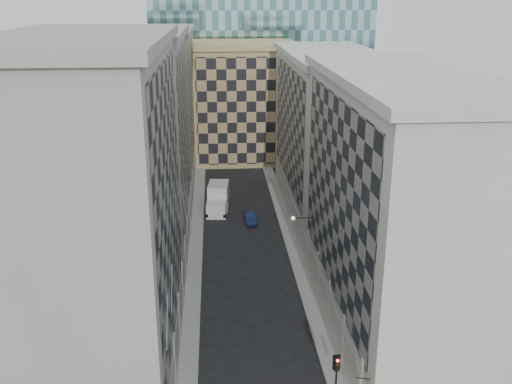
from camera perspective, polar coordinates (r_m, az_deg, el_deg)
name	(u,v)px	position (r m, az deg, el deg)	size (l,w,h in m)	color
sidewalk_west	(195,254)	(60.70, -6.09, -6.14)	(1.50, 100.00, 0.15)	gray
sidewalk_east	(294,250)	(61.19, 3.83, -5.85)	(1.50, 100.00, 0.15)	gray
bldg_left_a	(96,218)	(39.37, -15.67, -2.52)	(10.80, 22.80, 23.70)	#9E988E
bldg_left_b	(137,144)	(60.23, -11.77, 4.74)	(10.80, 22.80, 22.70)	#9B9790
bldg_left_c	(157,108)	(81.69, -9.87, 8.23)	(10.80, 22.80, 21.70)	#9E988E
bldg_right_a	(397,209)	(44.97, 13.88, -1.68)	(10.80, 26.80, 20.70)	beige
bldg_right_b	(328,134)	(70.15, 7.25, 5.77)	(10.80, 28.80, 19.70)	beige
tan_block	(244,101)	(94.36, -1.21, 9.09)	(16.80, 14.80, 18.80)	tan
flagpoles_left	(169,304)	(35.81, -8.65, -11.04)	(0.10, 6.33, 2.33)	gray
bracket_lamp	(295,218)	(53.20, 3.93, -2.62)	(1.98, 0.36, 0.36)	black
traffic_light	(337,371)	(38.68, 8.06, -17.31)	(0.50, 0.42, 4.00)	black
box_truck	(218,200)	(72.01, -3.82, -0.75)	(3.05, 6.24, 3.31)	silver
dark_car	(250,217)	(68.33, -0.56, -2.56)	(1.34, 3.83, 1.26)	#111D3E
shop_sign	(360,384)	(36.50, 10.34, -18.37)	(0.84, 0.74, 0.83)	black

